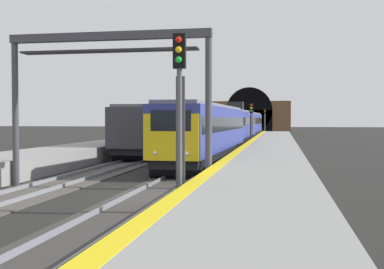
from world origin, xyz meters
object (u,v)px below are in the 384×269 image
at_px(train_adjacent_platform, 187,125).
at_px(overhead_signal_gantry, 108,69).
at_px(railway_signal_mid, 251,120).
at_px(railway_signal_far, 265,119).
at_px(train_main_approaching, 235,126).
at_px(railway_signal_near, 180,107).

distance_m(train_adjacent_platform, overhead_signal_gantry, 30.73).
bearing_deg(railway_signal_mid, railway_signal_far, -180.00).
relative_size(train_main_approaching, railway_signal_near, 10.67).
distance_m(railway_signal_near, railway_signal_mid, 35.80).
relative_size(train_adjacent_platform, railway_signal_far, 8.21).
xyz_separation_m(train_main_approaching, railway_signal_near, (-37.03, -1.76, 1.11)).
bearing_deg(train_adjacent_platform, railway_signal_far, -7.89).
height_order(train_adjacent_platform, railway_signal_near, railway_signal_near).
height_order(train_main_approaching, railway_signal_mid, train_main_approaching).
bearing_deg(train_adjacent_platform, railway_signal_mid, -88.82).
bearing_deg(overhead_signal_gantry, train_main_approaching, -4.50).
xyz_separation_m(railway_signal_near, overhead_signal_gantry, (5.30, 4.26, 1.76)).
xyz_separation_m(railway_signal_mid, overhead_signal_gantry, (-30.49, 4.26, 2.29)).
bearing_deg(overhead_signal_gantry, railway_signal_far, -3.35).
bearing_deg(railway_signal_near, overhead_signal_gantry, -141.22).
relative_size(railway_signal_near, overhead_signal_gantry, 0.62).
xyz_separation_m(railway_signal_mid, railway_signal_far, (42.23, -0.00, 0.06)).
bearing_deg(overhead_signal_gantry, train_adjacent_platform, 4.68).
distance_m(train_adjacent_platform, railway_signal_mid, 6.78).
height_order(railway_signal_mid, railway_signal_far, railway_signal_far).
relative_size(railway_signal_mid, overhead_signal_gantry, 0.51).
xyz_separation_m(railway_signal_near, railway_signal_mid, (35.80, 0.00, -0.53)).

